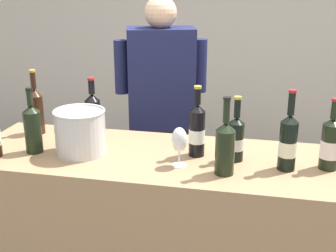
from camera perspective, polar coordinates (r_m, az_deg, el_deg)
wall_back at (r=4.57m, az=6.41°, el=13.36°), size 8.00×0.10×2.80m
counter at (r=2.38m, az=-1.21°, el=-14.92°), size 1.82×0.63×1.00m
wine_bottle_0 at (r=2.37m, az=-9.51°, el=1.36°), size 0.08×0.08×0.32m
wine_bottle_2 at (r=2.07m, az=8.62°, el=-1.54°), size 0.08×0.08×0.30m
wine_bottle_3 at (r=2.23m, az=-16.81°, el=-0.19°), size 0.08×0.08×0.32m
wine_bottle_4 at (r=2.50m, az=-16.43°, el=2.02°), size 0.08×0.08×0.35m
wine_bottle_5 at (r=2.10m, az=3.70°, el=-0.49°), size 0.08×0.08×0.34m
wine_bottle_6 at (r=2.08m, az=19.92°, el=-2.17°), size 0.08×0.08×0.32m
wine_bottle_7 at (r=2.01m, az=15.00°, el=-1.96°), size 0.08×0.08×0.36m
wine_bottle_8 at (r=1.92m, az=7.25°, el=-2.60°), size 0.08×0.08×0.34m
wine_glass at (r=1.98m, az=1.44°, el=-1.93°), size 0.07×0.07×0.18m
ice_bucket at (r=2.17m, az=-11.09°, el=-0.71°), size 0.25×0.25×0.22m
person_server at (r=2.86m, az=-0.86°, el=-1.40°), size 0.54×0.34×1.70m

